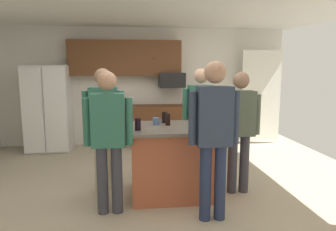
{
  "coord_description": "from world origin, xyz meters",
  "views": [
    {
      "loc": [
        -0.28,
        -4.31,
        1.73
      ],
      "look_at": [
        0.23,
        0.05,
        1.05
      ],
      "focal_mm": 33.42,
      "sensor_mm": 36.0,
      "label": 1
    }
  ],
  "objects_px": {
    "person_guest_by_door": "(240,124)",
    "person_elder_center": "(214,130)",
    "person_host_foreground": "(104,121)",
    "glass_stout_tall": "(168,120)",
    "microwave_over_range": "(172,80)",
    "person_guest_left": "(200,115)",
    "glass_short_whisky": "(138,124)",
    "kitchen_island": "(171,160)",
    "person_guest_right": "(108,133)",
    "refrigerator": "(49,108)",
    "mug_blue_stoneware": "(156,121)",
    "tumbler_amber": "(164,117)"
  },
  "relations": [
    {
      "from": "microwave_over_range",
      "to": "kitchen_island",
      "type": "bearing_deg",
      "value": -97.64
    },
    {
      "from": "microwave_over_range",
      "to": "mug_blue_stoneware",
      "type": "xyz_separation_m",
      "value": [
        -0.55,
        -2.61,
        -0.45
      ]
    },
    {
      "from": "glass_stout_tall",
      "to": "person_host_foreground",
      "type": "bearing_deg",
      "value": 168.51
    },
    {
      "from": "microwave_over_range",
      "to": "person_elder_center",
      "type": "relative_size",
      "value": 0.31
    },
    {
      "from": "refrigerator",
      "to": "person_guest_right",
      "type": "distance_m",
      "value": 3.42
    },
    {
      "from": "refrigerator",
      "to": "kitchen_island",
      "type": "height_order",
      "value": "refrigerator"
    },
    {
      "from": "refrigerator",
      "to": "glass_short_whisky",
      "type": "bearing_deg",
      "value": -57.82
    },
    {
      "from": "person_elder_center",
      "to": "kitchen_island",
      "type": "bearing_deg",
      "value": 0.0
    },
    {
      "from": "person_guest_right",
      "to": "tumbler_amber",
      "type": "xyz_separation_m",
      "value": [
        0.73,
        0.75,
        0.05
      ]
    },
    {
      "from": "person_elder_center",
      "to": "person_host_foreground",
      "type": "bearing_deg",
      "value": 24.52
    },
    {
      "from": "person_guest_left",
      "to": "person_host_foreground",
      "type": "relative_size",
      "value": 1.0
    },
    {
      "from": "glass_short_whisky",
      "to": "person_guest_by_door",
      "type": "bearing_deg",
      "value": 7.6
    },
    {
      "from": "person_guest_right",
      "to": "mug_blue_stoneware",
      "type": "height_order",
      "value": "person_guest_right"
    },
    {
      "from": "mug_blue_stoneware",
      "to": "glass_short_whisky",
      "type": "xyz_separation_m",
      "value": [
        -0.26,
        -0.35,
        0.03
      ]
    },
    {
      "from": "microwave_over_range",
      "to": "glass_stout_tall",
      "type": "distance_m",
      "value": 2.73
    },
    {
      "from": "glass_short_whisky",
      "to": "mug_blue_stoneware",
      "type": "bearing_deg",
      "value": 54.13
    },
    {
      "from": "microwave_over_range",
      "to": "mug_blue_stoneware",
      "type": "distance_m",
      "value": 2.71
    },
    {
      "from": "person_host_foreground",
      "to": "mug_blue_stoneware",
      "type": "bearing_deg",
      "value": 6.78
    },
    {
      "from": "microwave_over_range",
      "to": "person_guest_left",
      "type": "xyz_separation_m",
      "value": [
        0.18,
        -2.08,
        -0.46
      ]
    },
    {
      "from": "refrigerator",
      "to": "person_guest_right",
      "type": "height_order",
      "value": "refrigerator"
    },
    {
      "from": "person_guest_left",
      "to": "person_elder_center",
      "type": "height_order",
      "value": "person_elder_center"
    },
    {
      "from": "person_host_foreground",
      "to": "glass_stout_tall",
      "type": "xyz_separation_m",
      "value": [
        0.87,
        -0.18,
        0.03
      ]
    },
    {
      "from": "microwave_over_range",
      "to": "person_guest_left",
      "type": "bearing_deg",
      "value": -84.93
    },
    {
      "from": "person_host_foreground",
      "to": "glass_stout_tall",
      "type": "height_order",
      "value": "person_host_foreground"
    },
    {
      "from": "person_host_foreground",
      "to": "glass_stout_tall",
      "type": "distance_m",
      "value": 0.88
    },
    {
      "from": "kitchen_island",
      "to": "person_guest_right",
      "type": "bearing_deg",
      "value": -149.55
    },
    {
      "from": "refrigerator",
      "to": "person_host_foreground",
      "type": "relative_size",
      "value": 1.03
    },
    {
      "from": "person_elder_center",
      "to": "mug_blue_stoneware",
      "type": "bearing_deg",
      "value": 5.31
    },
    {
      "from": "person_guest_right",
      "to": "person_elder_center",
      "type": "relative_size",
      "value": 0.94
    },
    {
      "from": "tumbler_amber",
      "to": "refrigerator",
      "type": "bearing_deg",
      "value": 132.83
    },
    {
      "from": "refrigerator",
      "to": "person_guest_by_door",
      "type": "relative_size",
      "value": 1.06
    },
    {
      "from": "person_guest_left",
      "to": "glass_stout_tall",
      "type": "distance_m",
      "value": 0.83
    },
    {
      "from": "refrigerator",
      "to": "kitchen_island",
      "type": "distance_m",
      "value": 3.48
    },
    {
      "from": "person_guest_by_door",
      "to": "microwave_over_range",
      "type": "bearing_deg",
      "value": -76.68
    },
    {
      "from": "microwave_over_range",
      "to": "refrigerator",
      "type": "bearing_deg",
      "value": -177.4
    },
    {
      "from": "refrigerator",
      "to": "person_guest_left",
      "type": "bearing_deg",
      "value": -35.17
    },
    {
      "from": "microwave_over_range",
      "to": "person_elder_center",
      "type": "distance_m",
      "value": 3.54
    },
    {
      "from": "person_elder_center",
      "to": "person_guest_left",
      "type": "bearing_deg",
      "value": -33.58
    },
    {
      "from": "person_elder_center",
      "to": "glass_short_whisky",
      "type": "xyz_separation_m",
      "value": [
        -0.82,
        0.55,
        -0.02
      ]
    },
    {
      "from": "tumbler_amber",
      "to": "glass_short_whisky",
      "type": "height_order",
      "value": "same"
    },
    {
      "from": "tumbler_amber",
      "to": "glass_stout_tall",
      "type": "height_order",
      "value": "glass_stout_tall"
    },
    {
      "from": "glass_stout_tall",
      "to": "person_guest_right",
      "type": "bearing_deg",
      "value": -144.19
    },
    {
      "from": "microwave_over_range",
      "to": "person_guest_right",
      "type": "bearing_deg",
      "value": -109.74
    },
    {
      "from": "person_host_foreground",
      "to": "refrigerator",
      "type": "bearing_deg",
      "value": 135.66
    },
    {
      "from": "person_host_foreground",
      "to": "mug_blue_stoneware",
      "type": "relative_size",
      "value": 13.26
    },
    {
      "from": "kitchen_island",
      "to": "person_guest_right",
      "type": "height_order",
      "value": "person_guest_right"
    },
    {
      "from": "person_guest_by_door",
      "to": "person_elder_center",
      "type": "height_order",
      "value": "person_elder_center"
    },
    {
      "from": "person_host_foreground",
      "to": "glass_short_whisky",
      "type": "distance_m",
      "value": 0.66
    },
    {
      "from": "person_guest_by_door",
      "to": "refrigerator",
      "type": "bearing_deg",
      "value": -38.31
    },
    {
      "from": "kitchen_island",
      "to": "person_guest_left",
      "type": "height_order",
      "value": "person_guest_left"
    }
  ]
}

